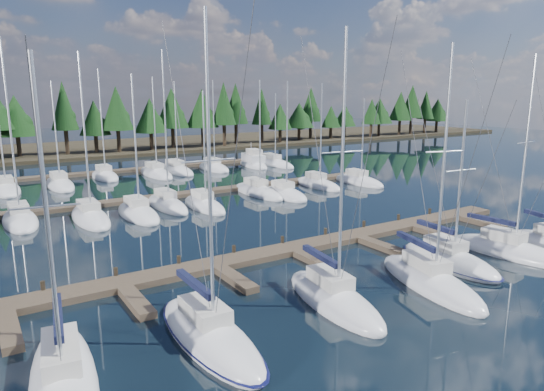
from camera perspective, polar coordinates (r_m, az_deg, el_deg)
ground at (r=44.82m, az=-6.61°, el=-2.44°), size 260.00×260.00×0.00m
far_shore at (r=101.48m, az=-21.71°, el=5.05°), size 220.00×30.00×0.60m
main_dock at (r=34.28m, az=2.76°, el=-6.59°), size 44.00×6.13×0.90m
back_docks at (r=62.61m, az=-14.50°, el=1.58°), size 50.00×21.80×0.40m
front_sailboat_0 at (r=21.40m, az=-23.31°, el=-19.52°), size 3.85×10.56×13.29m
front_sailboat_1 at (r=23.21m, az=-7.39°, el=-15.94°), size 2.84×9.38×15.22m
front_sailboat_2 at (r=26.80m, az=7.23°, el=-11.92°), size 3.74×8.78×14.99m
front_sailboat_3 at (r=30.37m, az=18.05°, el=-9.52°), size 4.86×9.53×14.50m
front_sailboat_4 at (r=34.33m, az=20.07°, el=-7.19°), size 3.67×8.35×11.56m
front_sailboat_5 at (r=37.97m, az=26.01°, el=-5.82°), size 3.57×8.64×14.37m
back_sailboat_rows at (r=57.97m, az=-13.18°, el=0.89°), size 46.97×31.45×16.33m
motor_yacht_right at (r=74.90m, az=-2.22°, el=3.84°), size 4.35×9.17×4.40m
tree_line at (r=90.95m, az=-22.20°, el=8.88°), size 184.92×11.33×14.19m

